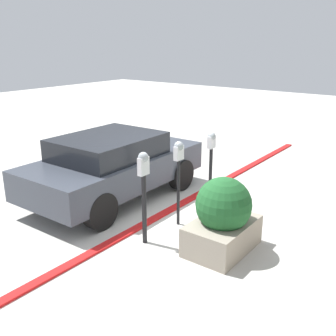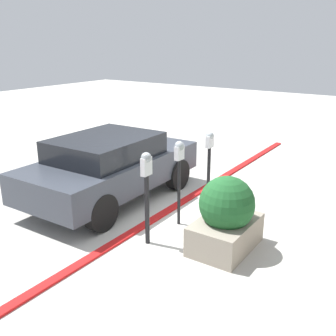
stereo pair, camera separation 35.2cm
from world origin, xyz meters
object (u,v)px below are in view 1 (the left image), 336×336
object	(u,v)px
parking_meter_nearest	(144,182)
planter_box	(223,218)
parking_meter_second	(179,163)
parked_car_front	(113,164)
parking_meter_middle	(211,156)

from	to	relation	value
parking_meter_nearest	planter_box	xyz separation A→B (m)	(0.58, -1.14, -0.52)
parking_meter_second	parked_car_front	world-z (taller)	parking_meter_second
parking_meter_second	parking_meter_middle	xyz separation A→B (m)	(1.05, -0.03, -0.12)
parking_meter_nearest	parking_meter_second	distance (m)	0.90
parking_meter_nearest	parking_meter_second	bearing A→B (deg)	-2.75
parking_meter_middle	parking_meter_nearest	bearing A→B (deg)	177.72
parking_meter_middle	planter_box	bearing A→B (deg)	-141.98
parking_meter_nearest	parking_meter_second	size ratio (longest dim) A/B	1.00
parking_meter_second	parked_car_front	bearing A→B (deg)	83.32
planter_box	parking_meter_second	bearing A→B (deg)	73.93
parking_meter_nearest	parked_car_front	xyz separation A→B (m)	(1.11, 1.79, -0.32)
parked_car_front	parking_meter_middle	bearing A→B (deg)	-67.07
parking_meter_nearest	planter_box	world-z (taller)	parking_meter_nearest
parking_meter_second	parking_meter_middle	distance (m)	1.05
parking_meter_second	parking_meter_nearest	bearing A→B (deg)	177.25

